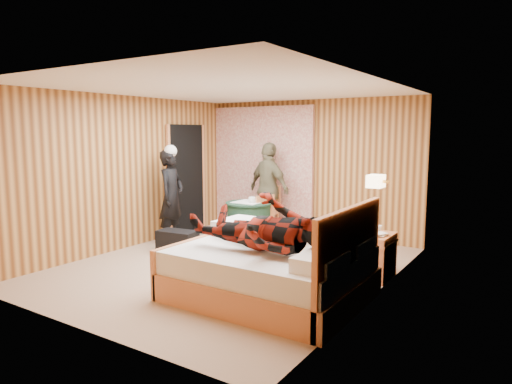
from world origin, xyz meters
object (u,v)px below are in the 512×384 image
Objects in this scene: duffel_bag at (178,242)px; man_on_bed at (265,215)px; wall_lamp at (376,181)px; chair_far at (268,207)px; man_at_table at (269,189)px; nightstand at (374,255)px; bed at (273,269)px; round_table at (249,222)px; woman_standing at (172,197)px; chair_near at (262,214)px.

man_on_bed is (2.31, -1.10, 0.83)m from duffel_bag.
wall_lamp is 3.06m from chair_far.
man_at_table reaches higher than chair_far.
wall_lamp reaches higher than nightstand.
man_on_bed is at bearing -118.92° from wall_lamp.
chair_far is 1.96m from duffel_bag.
bed is (-0.80, -1.17, -0.97)m from wall_lamp.
nightstand is at bearing -16.47° from round_table.
bed is 1.31× the size of woman_standing.
duffel_bag is (-2.28, 0.87, -0.15)m from bed.
bed is 2.69m from round_table.
chair_far is at bearing -136.73° from chair_near.
round_table is 1.41m from woman_standing.
nightstand is at bearing 104.43° from wall_lamp.
man_on_bed is (1.75, -2.30, 0.65)m from round_table.
man_on_bed is at bearing 139.08° from man_at_table.
duffel_bag is at bearing -5.49° from chair_near.
duffel_bag is at bearing 91.92° from man_at_table.
man_at_table reaches higher than nightstand.
duffel_bag is 0.39× the size of woman_standing.
woman_standing reaches higher than bed.
duffel_bag is 0.36× the size of man_at_table.
wall_lamp is 1.72m from bed.
duffel_bag is 0.35× the size of man_on_bed.
man_on_bed reaches higher than woman_standing.
round_table is 0.84m from man_at_table.
wall_lamp is 0.15× the size of man_at_table.
man_at_table is at bearing 120.41° from man_on_bed.
man_on_bed is (-0.73, -1.57, 0.70)m from nightstand.
duffel_bag is at bearing -174.41° from wall_lamp.
man_on_bed is at bearing -68.54° from chair_far.
round_table is at bearing 127.20° from man_on_bed.
chair_far is 0.54× the size of man_at_table.
chair_near is (-2.31, 0.90, 0.18)m from nightstand.
bed is at bearing -27.58° from duffel_bag.
man_on_bed reaches higher than bed.
man_at_table is (-1.72, 2.74, 0.53)m from bed.
woman_standing is at bearing 177.55° from wall_lamp.
chair_far reaches higher than round_table.
man_on_bed reaches higher than nightstand.
bed is at bearing -50.34° from round_table.
wall_lamp is at bearing 166.66° from man_at_table.
man_at_table is (-2.48, 1.41, 0.56)m from nightstand.
chair_near is at bearing 158.80° from nightstand.
woman_standing is (-1.09, -1.39, 0.27)m from chair_far.
duffel_bag is at bearing 159.17° from bed.
woman_standing reaches higher than chair_far.
nightstand is 2.90m from man_at_table.
wall_lamp is 1.01m from nightstand.
chair_near is 0.52× the size of woman_standing.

